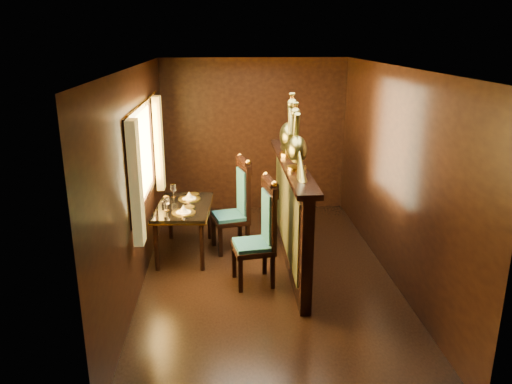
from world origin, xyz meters
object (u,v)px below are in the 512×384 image
(chair_right, at_px, (238,202))
(chair_left, at_px, (263,229))
(peacock_left, at_px, (297,137))
(peacock_right, at_px, (290,124))
(dining_table, at_px, (184,210))

(chair_right, bearing_deg, chair_left, -90.15)
(peacock_left, distance_m, peacock_right, 0.69)
(peacock_left, xyz_separation_m, peacock_right, (0.00, 0.69, 0.04))
(dining_table, height_order, peacock_left, peacock_left)
(dining_table, bearing_deg, chair_right, 13.20)
(chair_right, bearing_deg, dining_table, 174.99)
(dining_table, height_order, peacock_right, peacock_right)
(chair_right, xyz_separation_m, peacock_left, (0.65, -0.91, 1.05))
(chair_right, bearing_deg, peacock_left, -68.83)
(dining_table, relative_size, peacock_left, 1.61)
(peacock_right, bearing_deg, chair_right, 161.81)
(chair_right, height_order, peacock_right, peacock_right)
(chair_left, distance_m, peacock_right, 1.40)
(chair_left, bearing_deg, chair_right, 94.55)
(chair_right, height_order, peacock_left, peacock_left)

